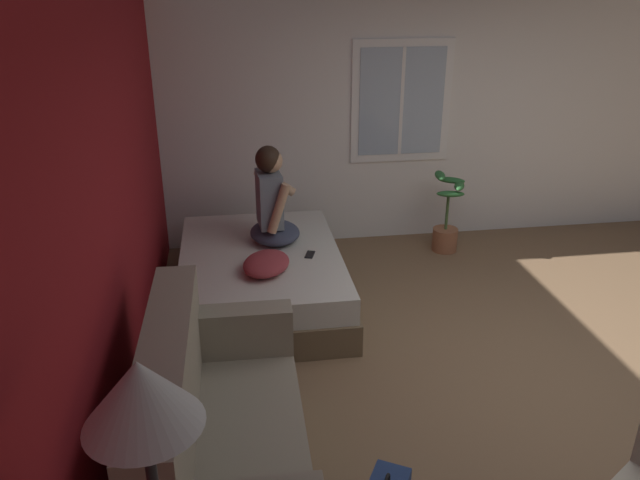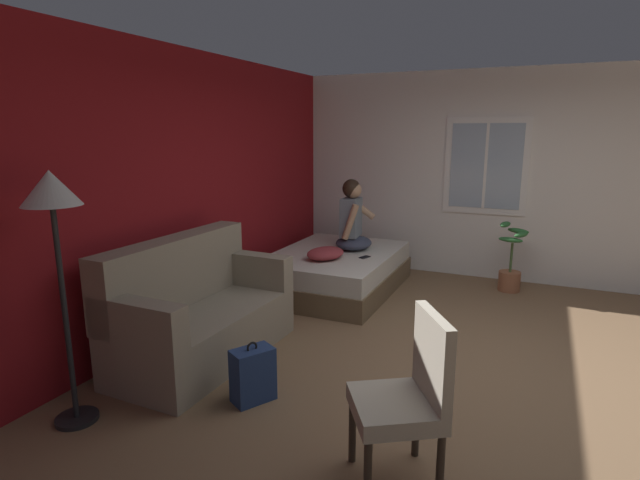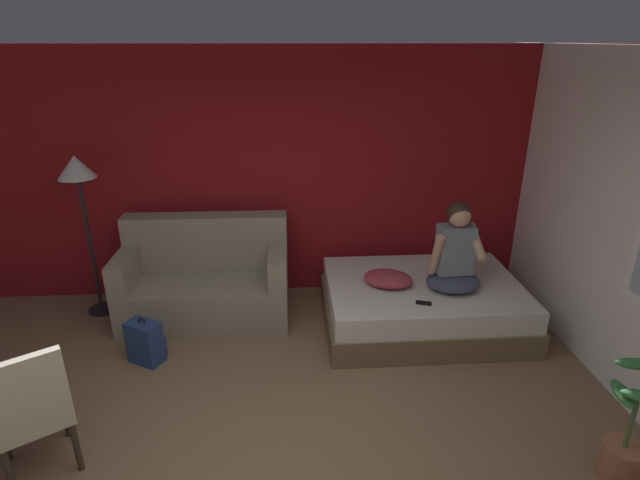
{
  "view_description": "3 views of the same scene",
  "coord_description": "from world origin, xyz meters",
  "px_view_note": "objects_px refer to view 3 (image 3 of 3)",
  "views": [
    {
      "loc": [
        -3.4,
        2.17,
        2.71
      ],
      "look_at": [
        0.27,
        1.62,
        1.11
      ],
      "focal_mm": 35.0,
      "sensor_mm": 36.0,
      "label": 1
    },
    {
      "loc": [
        -3.98,
        -0.3,
        1.93
      ],
      "look_at": [
        0.59,
        1.75,
        0.83
      ],
      "focal_mm": 28.0,
      "sensor_mm": 36.0,
      "label": 2
    },
    {
      "loc": [
        0.16,
        -2.42,
        2.74
      ],
      "look_at": [
        0.46,
        1.95,
        0.97
      ],
      "focal_mm": 28.0,
      "sensor_mm": 36.0,
      "label": 3
    }
  ],
  "objects_px": {
    "cell_phone": "(424,303)",
    "floor_lamp": "(79,183)",
    "couch": "(206,280)",
    "side_chair": "(30,408)",
    "throw_pillow": "(388,279)",
    "person_seated": "(455,255)",
    "potted_plant": "(626,439)",
    "backpack": "(146,342)",
    "bed": "(422,304)"
  },
  "relations": [
    {
      "from": "cell_phone",
      "to": "floor_lamp",
      "type": "distance_m",
      "value": 3.52
    },
    {
      "from": "couch",
      "to": "cell_phone",
      "type": "bearing_deg",
      "value": -20.62
    },
    {
      "from": "side_chair",
      "to": "couch",
      "type": "bearing_deg",
      "value": 68.23
    },
    {
      "from": "throw_pillow",
      "to": "floor_lamp",
      "type": "distance_m",
      "value": 3.18
    },
    {
      "from": "couch",
      "to": "side_chair",
      "type": "relative_size",
      "value": 1.75
    },
    {
      "from": "person_seated",
      "to": "potted_plant",
      "type": "height_order",
      "value": "person_seated"
    },
    {
      "from": "person_seated",
      "to": "cell_phone",
      "type": "xyz_separation_m",
      "value": [
        -0.35,
        -0.29,
        -0.35
      ]
    },
    {
      "from": "potted_plant",
      "to": "side_chair",
      "type": "bearing_deg",
      "value": 175.64
    },
    {
      "from": "floor_lamp",
      "to": "potted_plant",
      "type": "bearing_deg",
      "value": -30.54
    },
    {
      "from": "person_seated",
      "to": "backpack",
      "type": "distance_m",
      "value": 2.98
    },
    {
      "from": "person_seated",
      "to": "potted_plant",
      "type": "distance_m",
      "value": 2.01
    },
    {
      "from": "bed",
      "to": "throw_pillow",
      "type": "bearing_deg",
      "value": -175.35
    },
    {
      "from": "bed",
      "to": "side_chair",
      "type": "distance_m",
      "value": 3.48
    },
    {
      "from": "couch",
      "to": "floor_lamp",
      "type": "bearing_deg",
      "value": 173.22
    },
    {
      "from": "cell_phone",
      "to": "side_chair",
      "type": "bearing_deg",
      "value": -48.09
    },
    {
      "from": "bed",
      "to": "person_seated",
      "type": "distance_m",
      "value": 0.66
    },
    {
      "from": "side_chair",
      "to": "backpack",
      "type": "bearing_deg",
      "value": 73.08
    },
    {
      "from": "bed",
      "to": "couch",
      "type": "distance_m",
      "value": 2.25
    },
    {
      "from": "bed",
      "to": "cell_phone",
      "type": "distance_m",
      "value": 0.5
    },
    {
      "from": "couch",
      "to": "floor_lamp",
      "type": "xyz_separation_m",
      "value": [
        -1.17,
        0.14,
        1.04
      ]
    },
    {
      "from": "person_seated",
      "to": "backpack",
      "type": "relative_size",
      "value": 1.91
    },
    {
      "from": "cell_phone",
      "to": "couch",
      "type": "bearing_deg",
      "value": -92.14
    },
    {
      "from": "backpack",
      "to": "potted_plant",
      "type": "bearing_deg",
      "value": -23.71
    },
    {
      "from": "backpack",
      "to": "bed",
      "type": "bearing_deg",
      "value": 9.51
    },
    {
      "from": "couch",
      "to": "floor_lamp",
      "type": "relative_size",
      "value": 1.01
    },
    {
      "from": "cell_phone",
      "to": "backpack",
      "type": "bearing_deg",
      "value": -70.95
    },
    {
      "from": "side_chair",
      "to": "person_seated",
      "type": "relative_size",
      "value": 1.12
    },
    {
      "from": "throw_pillow",
      "to": "cell_phone",
      "type": "xyz_separation_m",
      "value": [
        0.26,
        -0.39,
        -0.07
      ]
    },
    {
      "from": "throw_pillow",
      "to": "potted_plant",
      "type": "bearing_deg",
      "value": -58.12
    },
    {
      "from": "throw_pillow",
      "to": "potted_plant",
      "type": "distance_m",
      "value": 2.31
    },
    {
      "from": "bed",
      "to": "floor_lamp",
      "type": "distance_m",
      "value": 3.62
    },
    {
      "from": "backpack",
      "to": "side_chair",
      "type": "bearing_deg",
      "value": -106.92
    },
    {
      "from": "backpack",
      "to": "throw_pillow",
      "type": "distance_m",
      "value": 2.35
    },
    {
      "from": "bed",
      "to": "couch",
      "type": "xyz_separation_m",
      "value": [
        -2.21,
        0.37,
        0.16
      ]
    },
    {
      "from": "bed",
      "to": "backpack",
      "type": "bearing_deg",
      "value": -170.49
    },
    {
      "from": "side_chair",
      "to": "throw_pillow",
      "type": "relative_size",
      "value": 2.04
    },
    {
      "from": "couch",
      "to": "bed",
      "type": "bearing_deg",
      "value": -9.5
    },
    {
      "from": "backpack",
      "to": "person_seated",
      "type": "bearing_deg",
      "value": 6.16
    },
    {
      "from": "throw_pillow",
      "to": "side_chair",
      "type": "bearing_deg",
      "value": -148.12
    },
    {
      "from": "floor_lamp",
      "to": "potted_plant",
      "type": "distance_m",
      "value": 5.02
    },
    {
      "from": "side_chair",
      "to": "backpack",
      "type": "distance_m",
      "value": 1.34
    },
    {
      "from": "person_seated",
      "to": "throw_pillow",
      "type": "xyz_separation_m",
      "value": [
        -0.61,
        0.1,
        -0.29
      ]
    },
    {
      "from": "side_chair",
      "to": "floor_lamp",
      "type": "xyz_separation_m",
      "value": [
        -0.35,
        2.19,
        0.9
      ]
    },
    {
      "from": "couch",
      "to": "side_chair",
      "type": "distance_m",
      "value": 2.21
    },
    {
      "from": "couch",
      "to": "side_chair",
      "type": "xyz_separation_m",
      "value": [
        -0.82,
        -2.05,
        0.14
      ]
    },
    {
      "from": "bed",
      "to": "potted_plant",
      "type": "bearing_deg",
      "value": -67.02
    },
    {
      "from": "couch",
      "to": "person_seated",
      "type": "relative_size",
      "value": 1.96
    },
    {
      "from": "throw_pillow",
      "to": "backpack",
      "type": "bearing_deg",
      "value": -169.7
    },
    {
      "from": "person_seated",
      "to": "floor_lamp",
      "type": "height_order",
      "value": "floor_lamp"
    },
    {
      "from": "backpack",
      "to": "floor_lamp",
      "type": "height_order",
      "value": "floor_lamp"
    }
  ]
}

